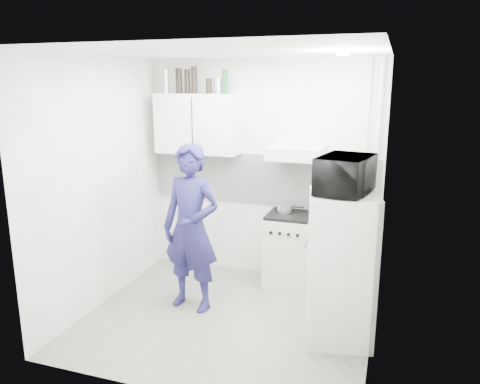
% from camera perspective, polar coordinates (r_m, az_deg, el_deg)
% --- Properties ---
extents(floor, '(2.80, 2.80, 0.00)m').
position_cam_1_polar(floor, '(4.92, -1.52, -15.09)').
color(floor, slate).
rests_on(floor, ground).
extents(ceiling, '(2.80, 2.80, 0.00)m').
position_cam_1_polar(ceiling, '(4.33, -1.74, 16.78)').
color(ceiling, white).
rests_on(ceiling, wall_back).
extents(wall_back, '(2.80, 0.00, 2.80)m').
position_cam_1_polar(wall_back, '(5.61, 2.78, 2.65)').
color(wall_back, white).
rests_on(wall_back, floor).
extents(wall_left, '(0.00, 2.60, 2.60)m').
position_cam_1_polar(wall_left, '(5.09, -16.59, 0.99)').
color(wall_left, white).
rests_on(wall_left, floor).
extents(wall_right, '(0.00, 2.60, 2.60)m').
position_cam_1_polar(wall_right, '(4.19, 16.67, -1.61)').
color(wall_right, white).
rests_on(wall_right, floor).
extents(person, '(0.68, 0.49, 1.74)m').
position_cam_1_polar(person, '(4.84, -5.98, -4.40)').
color(person, '#1E1B4D').
rests_on(person, floor).
extents(stove, '(0.52, 0.52, 0.83)m').
position_cam_1_polar(stove, '(5.52, 5.98, -7.13)').
color(stove, beige).
rests_on(stove, floor).
extents(fridge, '(0.69, 0.69, 1.39)m').
position_cam_1_polar(fridge, '(4.37, 12.16, -9.05)').
color(fridge, white).
rests_on(fridge, floor).
extents(stove_top, '(0.50, 0.50, 0.03)m').
position_cam_1_polar(stove_top, '(5.38, 6.09, -2.83)').
color(stove_top, black).
rests_on(stove_top, stove).
extents(saucepan, '(0.17, 0.17, 0.09)m').
position_cam_1_polar(saucepan, '(5.42, 5.50, -2.01)').
color(saucepan, silver).
rests_on(saucepan, stove_top).
extents(microwave, '(0.65, 0.50, 0.33)m').
position_cam_1_polar(microwave, '(4.13, 12.74, 2.06)').
color(microwave, black).
rests_on(microwave, fridge).
extents(bottle_a, '(0.06, 0.06, 0.28)m').
position_cam_1_polar(bottle_a, '(5.78, -9.03, 13.17)').
color(bottle_a, silver).
rests_on(bottle_a, upper_cabinet).
extents(bottle_b, '(0.07, 0.07, 0.29)m').
position_cam_1_polar(bottle_b, '(5.70, -7.45, 13.29)').
color(bottle_b, black).
rests_on(bottle_b, upper_cabinet).
extents(bottle_c, '(0.07, 0.07, 0.28)m').
position_cam_1_polar(bottle_c, '(5.65, -6.45, 13.25)').
color(bottle_c, black).
rests_on(bottle_c, upper_cabinet).
extents(bottle_d, '(0.07, 0.07, 0.31)m').
position_cam_1_polar(bottle_d, '(5.62, -5.61, 13.44)').
color(bottle_d, black).
rests_on(bottle_d, upper_cabinet).
extents(canister_a, '(0.07, 0.07, 0.17)m').
position_cam_1_polar(canister_a, '(5.54, -3.83, 12.78)').
color(canister_a, black).
rests_on(canister_a, upper_cabinet).
extents(canister_b, '(0.09, 0.09, 0.18)m').
position_cam_1_polar(canister_b, '(5.50, -2.72, 12.80)').
color(canister_b, silver).
rests_on(canister_b, upper_cabinet).
extents(bottle_e, '(0.07, 0.07, 0.27)m').
position_cam_1_polar(bottle_e, '(5.47, -1.81, 13.32)').
color(bottle_e, '#144C1E').
rests_on(bottle_e, upper_cabinet).
extents(upper_cabinet, '(1.00, 0.35, 0.70)m').
position_cam_1_polar(upper_cabinet, '(5.62, -5.11, 8.30)').
color(upper_cabinet, white).
rests_on(upper_cabinet, wall_back).
extents(range_hood, '(0.60, 0.50, 0.14)m').
position_cam_1_polar(range_hood, '(5.22, 6.83, 4.77)').
color(range_hood, beige).
rests_on(range_hood, wall_back).
extents(backsplash, '(2.74, 0.03, 0.60)m').
position_cam_1_polar(backsplash, '(5.61, 2.73, 1.62)').
color(backsplash, white).
rests_on(backsplash, wall_back).
extents(pipe_a, '(0.05, 0.05, 2.60)m').
position_cam_1_polar(pipe_a, '(5.33, 16.11, 1.57)').
color(pipe_a, beige).
rests_on(pipe_a, floor).
extents(pipe_b, '(0.04, 0.04, 2.60)m').
position_cam_1_polar(pipe_b, '(5.34, 14.82, 1.66)').
color(pipe_b, beige).
rests_on(pipe_b, floor).
extents(ceiling_spot_fixture, '(0.10, 0.10, 0.02)m').
position_cam_1_polar(ceiling_spot_fixture, '(4.29, 12.41, 16.12)').
color(ceiling_spot_fixture, white).
rests_on(ceiling_spot_fixture, ceiling).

